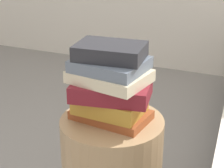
{
  "coord_description": "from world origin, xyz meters",
  "views": [
    {
      "loc": [
        0.51,
        -1.2,
        1.19
      ],
      "look_at": [
        0.0,
        0.0,
        0.65
      ],
      "focal_mm": 61.97,
      "sensor_mm": 36.0,
      "label": 1
    }
  ],
  "objects_px": {
    "book_ochre": "(110,104)",
    "book_charcoal": "(110,51)",
    "book_maroon": "(111,90)",
    "book_slate": "(110,64)",
    "book_cream": "(110,76)",
    "book_rust": "(111,115)"
  },
  "relations": [
    {
      "from": "book_maroon",
      "to": "book_charcoal",
      "type": "height_order",
      "value": "book_charcoal"
    },
    {
      "from": "book_maroon",
      "to": "book_cream",
      "type": "relative_size",
      "value": 1.05
    },
    {
      "from": "book_maroon",
      "to": "book_slate",
      "type": "bearing_deg",
      "value": 109.07
    },
    {
      "from": "book_maroon",
      "to": "book_slate",
      "type": "distance_m",
      "value": 0.1
    },
    {
      "from": "book_rust",
      "to": "book_maroon",
      "type": "distance_m",
      "value": 0.11
    },
    {
      "from": "book_slate",
      "to": "book_charcoal",
      "type": "distance_m",
      "value": 0.05
    },
    {
      "from": "book_slate",
      "to": "book_maroon",
      "type": "bearing_deg",
      "value": -54.18
    },
    {
      "from": "book_ochre",
      "to": "book_slate",
      "type": "bearing_deg",
      "value": 110.66
    },
    {
      "from": "book_maroon",
      "to": "book_cream",
      "type": "distance_m",
      "value": 0.05
    },
    {
      "from": "book_maroon",
      "to": "book_charcoal",
      "type": "relative_size",
      "value": 1.16
    },
    {
      "from": "book_maroon",
      "to": "book_cream",
      "type": "xyz_separation_m",
      "value": [
        -0.01,
        0.01,
        0.05
      ]
    },
    {
      "from": "book_charcoal",
      "to": "book_cream",
      "type": "bearing_deg",
      "value": -83.41
    },
    {
      "from": "book_rust",
      "to": "book_charcoal",
      "type": "xyz_separation_m",
      "value": [
        -0.0,
        0.0,
        0.25
      ]
    },
    {
      "from": "book_rust",
      "to": "book_maroon",
      "type": "relative_size",
      "value": 1.0
    },
    {
      "from": "book_cream",
      "to": "book_slate",
      "type": "height_order",
      "value": "book_slate"
    },
    {
      "from": "book_ochre",
      "to": "book_slate",
      "type": "xyz_separation_m",
      "value": [
        -0.0,
        0.0,
        0.16
      ]
    },
    {
      "from": "book_ochre",
      "to": "book_cream",
      "type": "height_order",
      "value": "book_cream"
    },
    {
      "from": "book_slate",
      "to": "book_charcoal",
      "type": "xyz_separation_m",
      "value": [
        -0.0,
        0.0,
        0.05
      ]
    },
    {
      "from": "book_rust",
      "to": "book_slate",
      "type": "bearing_deg",
      "value": -164.75
    },
    {
      "from": "book_ochre",
      "to": "book_maroon",
      "type": "xyz_separation_m",
      "value": [
        0.01,
        -0.01,
        0.06
      ]
    },
    {
      "from": "book_maroon",
      "to": "book_rust",
      "type": "bearing_deg",
      "value": 96.53
    },
    {
      "from": "book_ochre",
      "to": "book_charcoal",
      "type": "height_order",
      "value": "book_charcoal"
    }
  ]
}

